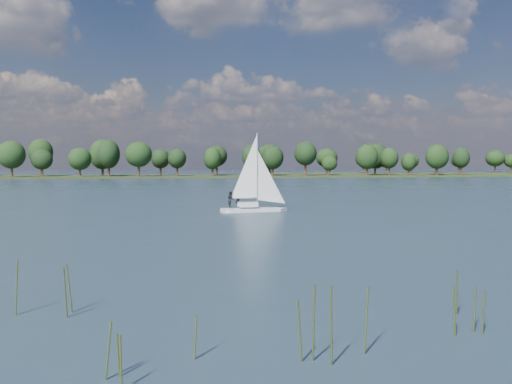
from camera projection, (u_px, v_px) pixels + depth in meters
ground at (195, 189)px, 128.55m from camera, size 700.00×700.00×0.00m
far_shore at (176, 177)px, 238.70m from camera, size 660.00×40.00×1.50m
far_shore_back at (466, 174)px, 313.77m from camera, size 220.00×30.00×1.40m
sailboat at (251, 189)px, 66.93m from camera, size 7.67×3.49×9.75m
treeline at (135, 158)px, 232.14m from camera, size 562.58×74.10×18.01m
reeds at (414, 296)px, 20.73m from camera, size 59.06×10.04×2.10m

